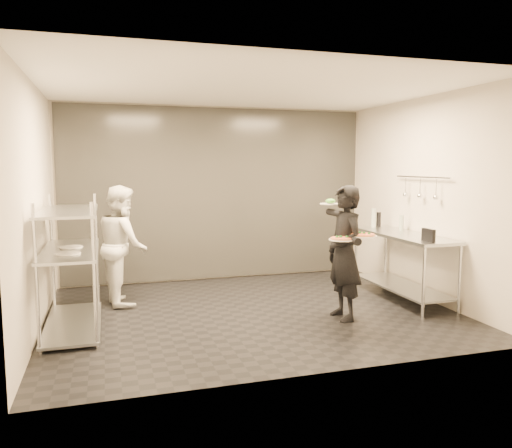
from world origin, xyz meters
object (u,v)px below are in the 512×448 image
object	(u,v)px
prep_counter	(403,255)
pos_monitor	(428,235)
chef	(123,245)
waiter	(345,253)
bottle_green	(374,218)
pizza_plate_near	(342,239)
pass_rack	(71,262)
salad_plate	(330,202)
bottle_clear	(401,223)
pizza_plate_far	(363,235)
bottle_dark	(379,220)

from	to	relation	value
prep_counter	pos_monitor	size ratio (longest dim) A/B	7.96
pos_monitor	chef	bearing A→B (deg)	155.61
prep_counter	waiter	distance (m)	1.34
bottle_green	pizza_plate_near	bearing A→B (deg)	-130.16
pos_monitor	pizza_plate_near	bearing A→B (deg)	-177.93
pass_rack	pizza_plate_near	distance (m)	3.11
salad_plate	bottle_green	distance (m)	1.71
waiter	bottle_clear	bearing A→B (deg)	121.80
prep_counter	bottle_green	world-z (taller)	bottle_green
waiter	pizza_plate_far	size ratio (longest dim) A/B	5.15
bottle_dark	pizza_plate_near	bearing A→B (deg)	-131.94
waiter	bottle_dark	xyz separation A→B (m)	(1.27, 1.38, 0.22)
waiter	pizza_plate_far	world-z (taller)	waiter
pass_rack	prep_counter	size ratio (longest dim) A/B	0.89
pizza_plate_near	bottle_dark	xyz separation A→B (m)	(1.41, 1.56, 0.02)
chef	bottle_clear	distance (m)	3.96
pizza_plate_far	pizza_plate_near	bearing A→B (deg)	172.82
bottle_clear	bottle_green	bearing A→B (deg)	111.17
pizza_plate_far	prep_counter	bearing A→B (deg)	36.77
salad_plate	bottle_green	world-z (taller)	salad_plate
pizza_plate_near	bottle_green	size ratio (longest dim) A/B	1.04
bottle_clear	salad_plate	bearing A→B (deg)	-155.93
bottle_green	pass_rack	bearing A→B (deg)	-169.49
waiter	pizza_plate_far	distance (m)	0.34
prep_counter	pizza_plate_far	world-z (taller)	pizza_plate_far
bottle_green	chef	bearing A→B (deg)	178.21
chef	pos_monitor	bearing A→B (deg)	-122.88
waiter	salad_plate	distance (m)	0.66
pass_rack	prep_counter	xyz separation A→B (m)	(4.33, 0.00, -0.14)
bottle_green	bottle_dark	size ratio (longest dim) A/B	1.26
pizza_plate_near	pos_monitor	bearing A→B (deg)	2.08
prep_counter	salad_plate	distance (m)	1.51
salad_plate	bottle_dark	world-z (taller)	salad_plate
salad_plate	bottle_green	bearing A→B (deg)	41.51
waiter	prep_counter	bearing A→B (deg)	114.15
salad_plate	bottle_clear	bearing A→B (deg)	24.07
salad_plate	pass_rack	bearing A→B (deg)	174.27
pizza_plate_far	salad_plate	distance (m)	0.63
chef	bottle_green	bearing A→B (deg)	-100.29
waiter	pos_monitor	world-z (taller)	waiter
pizza_plate_far	bottle_clear	bearing A→B (deg)	42.21
pizza_plate_near	bottle_clear	bearing A→B (deg)	36.10
pizza_plate_near	bottle_dark	distance (m)	2.10
bottle_green	bottle_dark	distance (m)	0.09
chef	pizza_plate_near	xyz separation A→B (m)	(2.41, -1.68, 0.21)
prep_counter	salad_plate	world-z (taller)	salad_plate
pass_rack	waiter	xyz separation A→B (m)	(3.14, -0.58, 0.04)
pass_rack	bottle_dark	bearing A→B (deg)	10.31
pass_rack	pizza_plate_near	world-z (taller)	pass_rack
bottle_green	bottle_dark	xyz separation A→B (m)	(0.09, 0.00, -0.03)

